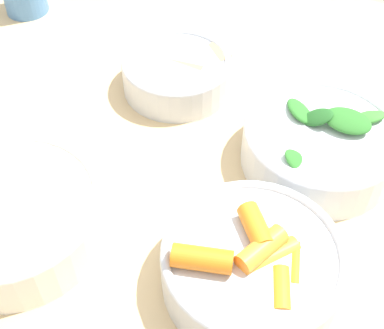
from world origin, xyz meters
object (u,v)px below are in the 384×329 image
bowl_greens (320,143)px  bowl_cookies (177,72)px  bowl_beans_hotdog (13,217)px  bowl_carrots (252,264)px

bowl_greens → bowl_cookies: bearing=-10.1°
bowl_beans_hotdog → bowl_cookies: (-0.03, -0.30, -0.00)m
bowl_carrots → bowl_greens: bearing=-90.2°
bowl_carrots → bowl_cookies: 0.32m
bowl_beans_hotdog → bowl_carrots: bearing=-164.6°
bowl_beans_hotdog → bowl_greens: bearing=-133.7°
bowl_carrots → bowl_greens: (-0.00, -0.19, -0.00)m
bowl_carrots → bowl_beans_hotdog: size_ratio=0.92×
bowl_cookies → bowl_greens: bearing=169.9°
bowl_carrots → bowl_beans_hotdog: (0.25, 0.07, -0.00)m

